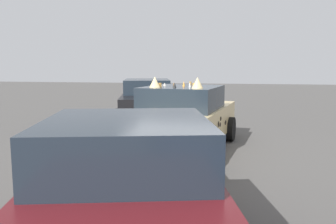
% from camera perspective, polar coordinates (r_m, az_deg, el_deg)
% --- Properties ---
extents(ground_plane, '(60.00, 60.00, 0.00)m').
position_cam_1_polar(ground_plane, '(8.22, 2.07, -6.28)').
color(ground_plane, '#514F4C').
extents(art_car_decorated, '(4.79, 2.58, 1.73)m').
position_cam_1_polar(art_car_decorated, '(8.10, 2.14, -1.19)').
color(art_car_decorated, '#D8BC7F').
rests_on(art_car_decorated, ground).
extents(parked_sedan_row_back_center, '(4.48, 2.66, 1.48)m').
position_cam_1_polar(parked_sedan_row_back_center, '(12.30, -3.45, 1.93)').
color(parked_sedan_row_back_center, black).
rests_on(parked_sedan_row_back_center, ground).
extents(parked_sedan_row_back_far, '(4.29, 2.73, 1.45)m').
position_cam_1_polar(parked_sedan_row_back_far, '(3.50, -6.86, -13.67)').
color(parked_sedan_row_back_far, '#5B1419').
rests_on(parked_sedan_row_back_far, ground).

